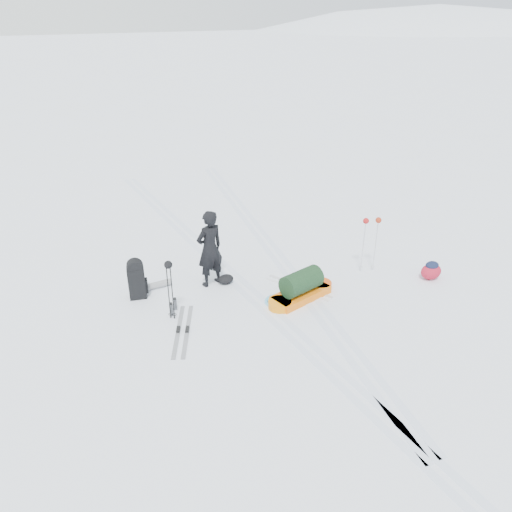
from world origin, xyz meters
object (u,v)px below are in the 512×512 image
object	(u,v)px
skier	(210,249)
ski_poles_black	(169,272)
pulk_sled	(301,288)
expedition_rucksack	(139,279)

from	to	relation	value
skier	ski_poles_black	world-z (taller)	skier
skier	pulk_sled	size ratio (longest dim) A/B	1.00
skier	ski_poles_black	distance (m)	1.51
skier	pulk_sled	xyz separation A→B (m)	(1.49, -1.37, -0.62)
pulk_sled	expedition_rucksack	xyz separation A→B (m)	(-3.02, 1.53, 0.16)
pulk_sled	expedition_rucksack	distance (m)	3.40
skier	expedition_rucksack	world-z (taller)	skier
ski_poles_black	pulk_sled	bearing A→B (deg)	-22.63
pulk_sled	skier	bearing A→B (deg)	123.24
pulk_sled	expedition_rucksack	world-z (taller)	expedition_rucksack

